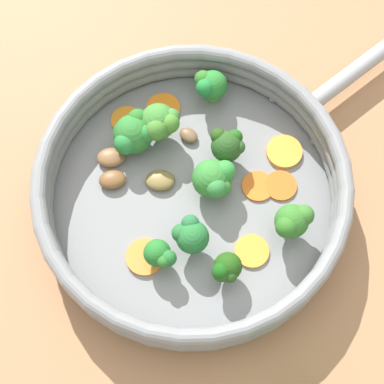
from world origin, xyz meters
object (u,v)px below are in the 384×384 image
broccoli_floret_8 (214,179)px  broccoli_floret_1 (162,256)px  mushroom_piece_2 (112,156)px  broccoli_floret_7 (191,235)px  mushroom_piece_0 (112,180)px  carrot_slice_5 (127,121)px  broccoli_floret_4 (160,123)px  broccoli_floret_6 (226,269)px  carrot_slice_3 (252,251)px  mushroom_piece_3 (159,183)px  carrot_slice_6 (145,257)px  carrot_slice_1 (258,186)px  broccoli_floret_5 (133,134)px  broccoli_floret_0 (292,222)px  carrot_slice_0 (163,108)px  mushroom_piece_1 (189,135)px  carrot_slice_4 (284,152)px  broccoli_floret_3 (227,145)px  broccoli_floret_2 (210,85)px  carrot_slice_2 (281,186)px  skillet (192,200)px

broccoli_floret_8 → broccoli_floret_1: bearing=-96.6°
broccoli_floret_1 → mushroom_piece_2: bearing=142.5°
broccoli_floret_7 → broccoli_floret_1: bearing=-119.1°
mushroom_piece_0 → mushroom_piece_2: size_ratio=0.95×
carrot_slice_5 → broccoli_floret_8: bearing=-14.1°
broccoli_floret_4 → broccoli_floret_6: bearing=-40.5°
carrot_slice_3 → broccoli_floret_8: (-0.07, 0.05, 0.03)m
mushroom_piece_3 → carrot_slice_6: bearing=-72.3°
carrot_slice_1 → carrot_slice_3: (0.03, -0.07, 0.00)m
broccoli_floret_5 → mushroom_piece_0: size_ratio=1.83×
broccoli_floret_5 → mushroom_piece_2: size_ratio=1.73×
broccoli_floret_0 → broccoli_floret_8: 0.09m
carrot_slice_0 → carrot_slice_5: same height
mushroom_piece_2 → broccoli_floret_4: bearing=53.2°
broccoli_floret_7 → broccoli_floret_8: 0.07m
broccoli_floret_0 → mushroom_piece_1: 0.16m
carrot_slice_4 → broccoli_floret_5: size_ratio=0.74×
carrot_slice_4 → broccoli_floret_5: broccoli_floret_5 is taller
carrot_slice_0 → broccoli_floret_3: 0.10m
broccoli_floret_7 → mushroom_piece_0: broccoli_floret_7 is taller
carrot_slice_6 → broccoli_floret_1: size_ratio=1.05×
carrot_slice_4 → broccoli_floret_2: (-0.11, 0.03, 0.03)m
carrot_slice_4 → broccoli_floret_6: (0.00, -0.16, 0.02)m
carrot_slice_4 → broccoli_floret_0: broccoli_floret_0 is taller
broccoli_floret_3 → broccoli_floret_8: broccoli_floret_8 is taller
broccoli_floret_4 → mushroom_piece_1: broccoli_floret_4 is taller
carrot_slice_0 → broccoli_floret_3: (0.09, -0.02, 0.03)m
carrot_slice_2 → mushroom_piece_0: mushroom_piece_0 is taller
broccoli_floret_1 → mushroom_piece_3: bearing=120.4°
broccoli_floret_0 → broccoli_floret_1: bearing=-139.1°
carrot_slice_0 → broccoli_floret_3: bearing=-13.7°
carrot_slice_4 → mushroom_piece_3: 0.15m
broccoli_floret_0 → broccoli_floret_4: bearing=166.8°
carrot_slice_5 → broccoli_floret_6: 0.22m
carrot_slice_2 → mushroom_piece_1: mushroom_piece_1 is taller
carrot_slice_5 → mushroom_piece_0: 0.08m
skillet → broccoli_floret_2: bearing=107.1°
broccoli_floret_1 → broccoli_floret_5: (-0.09, 0.11, 0.00)m
carrot_slice_1 → broccoli_floret_7: (-0.04, -0.09, 0.03)m
carrot_slice_5 → mushroom_piece_2: (0.01, -0.05, 0.00)m
broccoli_floret_4 → carrot_slice_2: bearing=1.7°
broccoli_floret_0 → broccoli_floret_2: (-0.15, 0.11, -0.00)m
broccoli_floret_4 → mushroom_piece_2: bearing=-126.8°
broccoli_floret_5 → carrot_slice_4: bearing=23.2°
skillet → broccoli_floret_7: size_ratio=6.63×
carrot_slice_0 → broccoli_floret_4: bearing=-65.6°
broccoli_floret_1 → broccoli_floret_6: 0.07m
carrot_slice_5 → broccoli_floret_5: 0.04m
carrot_slice_1 → broccoli_floret_7: 0.11m
skillet → broccoli_floret_7: (0.02, -0.05, 0.04)m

